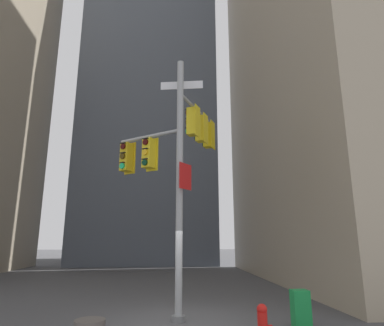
{
  "coord_description": "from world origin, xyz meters",
  "views": [
    {
      "loc": [
        -0.36,
        -9.86,
        2.29
      ],
      "look_at": [
        0.39,
        0.04,
        4.6
      ],
      "focal_mm": 30.27,
      "sensor_mm": 36.0,
      "label": 1
    }
  ],
  "objects": [
    {
      "name": "signal_pole_assembly",
      "position": [
        -0.03,
        0.93,
        5.2
      ],
      "size": [
        3.59,
        3.19,
        8.08
      ],
      "color": "#9EA0A3",
      "rests_on": "ground"
    },
    {
      "name": "building_mid_block",
      "position": [
        -2.33,
        23.91,
        17.9
      ],
      "size": [
        12.72,
        12.72,
        35.8
      ],
      "primitive_type": "cube",
      "color": "#4C5460",
      "rests_on": "ground"
    },
    {
      "name": "ground",
      "position": [
        0.0,
        0.0,
        0.0
      ],
      "size": [
        120.0,
        120.0,
        0.0
      ],
      "primitive_type": "plane",
      "color": "#474749"
    },
    {
      "name": "fire_hydrant",
      "position": [
        1.79,
        -2.22,
        0.45
      ],
      "size": [
        0.33,
        0.23,
        0.86
      ],
      "color": "red",
      "rests_on": "ground"
    },
    {
      "name": "newspaper_box",
      "position": [
        3.17,
        -0.99,
        0.48
      ],
      "size": [
        0.45,
        0.36,
        0.95
      ],
      "color": "#198C3F",
      "rests_on": "ground"
    }
  ]
}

